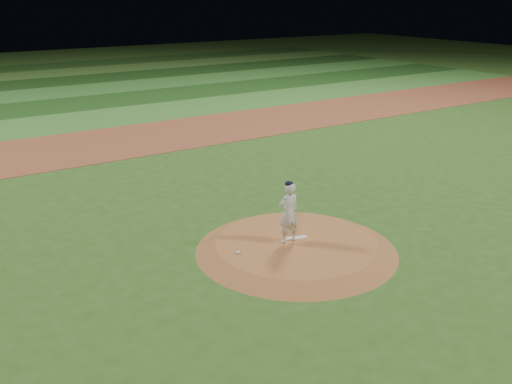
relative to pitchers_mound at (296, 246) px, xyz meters
name	(u,v)px	position (x,y,z in m)	size (l,w,h in m)	color
ground	(296,250)	(0.00, 0.00, -0.12)	(120.00, 120.00, 0.00)	#2F591C
infield_dirt_band	(115,142)	(0.00, 14.00, -0.12)	(70.00, 6.00, 0.02)	brown
outfield_stripe_0	(80,121)	(0.00, 19.50, -0.12)	(70.00, 5.00, 0.02)	#3A7A2C
outfield_stripe_1	(55,106)	(0.00, 24.50, -0.12)	(70.00, 5.00, 0.02)	#1C4917
outfield_stripe_2	(35,94)	(0.00, 29.50, -0.12)	(70.00, 5.00, 0.02)	#327229
outfield_stripe_3	(19,85)	(0.00, 34.50, -0.12)	(70.00, 5.00, 0.02)	#193F14
outfield_stripe_4	(6,77)	(0.00, 39.50, -0.12)	(70.00, 5.00, 0.02)	#3B6A26
pitchers_mound	(296,246)	(0.00, 0.00, 0.00)	(5.50, 5.50, 0.25)	#A46233
pitching_rubber	(295,238)	(0.12, 0.20, 0.14)	(0.65, 0.16, 0.03)	white
rosin_bag	(238,252)	(-1.70, 0.26, 0.16)	(0.12, 0.12, 0.06)	white
pitcher_on_mound	(289,212)	(-0.17, 0.15, 0.98)	(0.62, 0.41, 1.74)	silver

